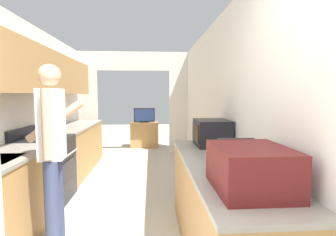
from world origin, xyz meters
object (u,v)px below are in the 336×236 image
Objects in this scene: range_oven at (45,170)px; person at (52,151)px; tv_cabinet at (145,135)px; microwave at (212,133)px; suitcase at (250,168)px; television at (144,115)px.

person is (0.53, -1.14, 0.49)m from range_oven.
microwave is at bearing -78.56° from tv_cabinet.
suitcase reaches higher than tv_cabinet.
tv_cabinet is 0.55m from television.
person reaches higher than microwave.
microwave is 0.82× the size of television.
range_oven is 1.82× the size of suitcase.
range_oven is 0.59× the size of person.
tv_cabinet is (-0.88, 4.35, -0.68)m from microwave.
television is at bearing 97.84° from suitcase.
microwave is (1.61, 0.50, 0.09)m from person.
microwave reaches higher than range_oven.
microwave is at bearing -78.45° from television.
person reaches higher than television.
television is (1.26, 3.67, 0.45)m from range_oven.
person is at bearing -98.59° from television.
suitcase is at bearing -82.22° from tv_cabinet.
range_oven is at bearing 163.20° from microwave.
suitcase is at bearing -45.25° from range_oven.
person is at bearing -65.17° from range_oven.
person is 4.94m from tv_cabinet.
microwave is (2.14, -0.65, 0.58)m from range_oven.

